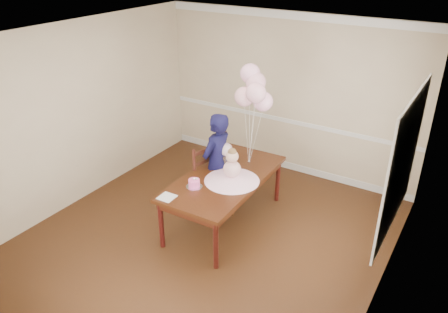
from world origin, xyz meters
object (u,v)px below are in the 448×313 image
at_px(dining_table_top, 224,178).
at_px(birthday_cake, 194,183).
at_px(dining_chair_seat, 214,188).
at_px(woman, 217,164).

height_order(dining_table_top, birthday_cake, birthday_cake).
bearing_deg(dining_chair_seat, dining_table_top, -0.35).
bearing_deg(dining_table_top, woman, 140.33).
bearing_deg(dining_chair_seat, woman, 124.52).
distance_m(dining_table_top, birthday_cake, 0.50).
bearing_deg(birthday_cake, woman, 95.86).
xyz_separation_m(dining_table_top, birthday_cake, (-0.19, -0.45, 0.08)).
bearing_deg(birthday_cake, dining_chair_seat, 91.81).
relative_size(birthday_cake, woman, 0.10).
relative_size(dining_table_top, woman, 1.28).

